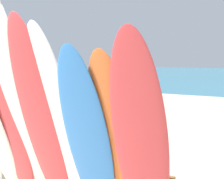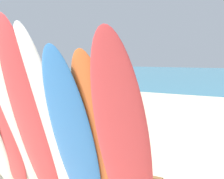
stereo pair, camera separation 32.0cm
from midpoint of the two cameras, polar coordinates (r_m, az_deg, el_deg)
ground at (r=17.48m, az=21.04°, el=-0.55°), size 60.00×60.00×0.00m
surfboard_rack at (r=4.53m, az=-11.97°, el=-12.79°), size 3.85×0.07×0.59m
surfboard_red_5 at (r=4.08m, az=-18.77°, el=-5.20°), size 0.51×0.76×2.33m
surfboard_white_6 at (r=3.79m, az=-16.69°, el=-2.66°), size 0.52×0.99×2.77m
surfboard_red_7 at (r=3.59m, az=-13.09°, el=-5.73°), size 0.56×0.84×2.44m
surfboard_white_8 at (r=3.45m, az=-9.76°, el=-6.97°), size 0.62×0.88×2.34m
surfboard_blue_9 at (r=3.24m, az=-4.57°, el=-9.94°), size 0.55×0.80×2.10m
surfboard_orange_10 at (r=3.15m, az=0.72°, el=-10.91°), size 0.52×0.77×2.05m
surfboard_red_11 at (r=2.92m, az=5.41°, el=-10.36°), size 0.64×0.93×2.24m
beachgoer_near_rack at (r=8.67m, az=-13.11°, el=-1.13°), size 0.39×0.57×1.49m
beachgoer_by_water at (r=10.16m, az=-1.23°, el=0.50°), size 0.58×0.34×1.61m
beach_chair_red at (r=9.57m, az=-17.13°, el=-3.17°), size 0.51×0.69×0.82m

